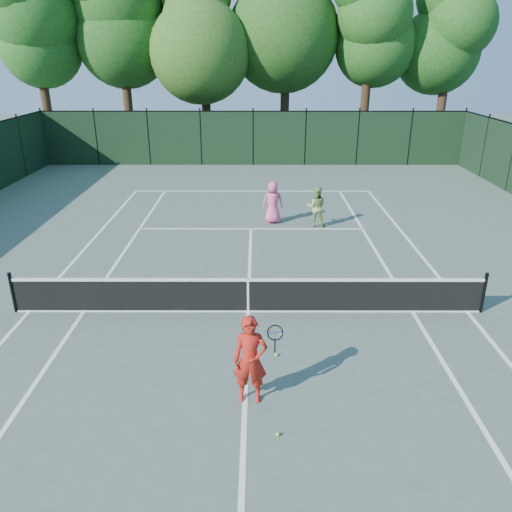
{
  "coord_description": "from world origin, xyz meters",
  "views": [
    {
      "loc": [
        0.22,
        -11.03,
        5.96
      ],
      "look_at": [
        0.2,
        1.0,
        1.1
      ],
      "focal_mm": 35.0,
      "sensor_mm": 36.0,
      "label": 1
    }
  ],
  "objects_px": {
    "player_pink": "(273,202)",
    "loose_ball_midcourt": "(276,355)",
    "player_green": "(316,207)",
    "coach": "(250,360)",
    "loose_ball_near_cart": "(278,434)"
  },
  "relations": [
    {
      "from": "player_pink",
      "to": "loose_ball_midcourt",
      "type": "bearing_deg",
      "value": 84.85
    },
    {
      "from": "player_green",
      "to": "loose_ball_midcourt",
      "type": "relative_size",
      "value": 22.0
    },
    {
      "from": "player_green",
      "to": "player_pink",
      "type": "bearing_deg",
      "value": -9.52
    },
    {
      "from": "player_pink",
      "to": "player_green",
      "type": "height_order",
      "value": "player_pink"
    },
    {
      "from": "coach",
      "to": "loose_ball_midcourt",
      "type": "xyz_separation_m",
      "value": [
        0.53,
        1.43,
        -0.83
      ]
    },
    {
      "from": "coach",
      "to": "loose_ball_midcourt",
      "type": "bearing_deg",
      "value": 70.37
    },
    {
      "from": "coach",
      "to": "player_pink",
      "type": "relative_size",
      "value": 1.07
    },
    {
      "from": "coach",
      "to": "player_pink",
      "type": "xyz_separation_m",
      "value": [
        0.72,
        10.57,
        -0.06
      ]
    },
    {
      "from": "coach",
      "to": "player_green",
      "type": "distance_m",
      "value": 10.42
    },
    {
      "from": "loose_ball_midcourt",
      "to": "player_green",
      "type": "bearing_deg",
      "value": 78.49
    },
    {
      "from": "loose_ball_near_cart",
      "to": "loose_ball_midcourt",
      "type": "bearing_deg",
      "value": 88.53
    },
    {
      "from": "coach",
      "to": "loose_ball_near_cart",
      "type": "distance_m",
      "value": 1.36
    },
    {
      "from": "loose_ball_near_cart",
      "to": "player_green",
      "type": "bearing_deg",
      "value": 80.61
    },
    {
      "from": "coach",
      "to": "player_green",
      "type": "relative_size",
      "value": 1.15
    },
    {
      "from": "coach",
      "to": "loose_ball_midcourt",
      "type": "height_order",
      "value": "coach"
    }
  ]
}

